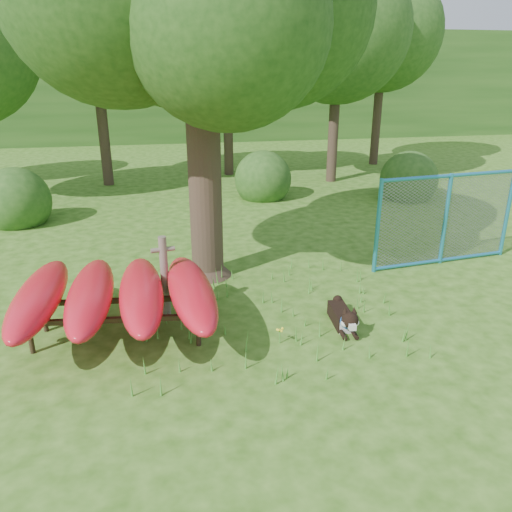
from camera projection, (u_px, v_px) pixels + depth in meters
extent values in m
plane|color=#285310|center=(259.00, 348.00, 7.41)|extent=(80.00, 80.00, 0.00)
cylinder|color=#32241B|center=(204.00, 152.00, 9.18)|extent=(0.72, 0.72, 4.89)
cone|color=#32241B|center=(208.00, 263.00, 9.95)|extent=(1.07, 1.07, 0.49)
sphere|color=#1B4012|center=(277.00, 9.00, 8.92)|extent=(3.52, 3.52, 3.52)
sphere|color=#1B4012|center=(228.00, 25.00, 7.38)|extent=(3.13, 3.13, 3.13)
cylinder|color=#32241B|center=(235.00, 114.00, 8.96)|extent=(1.39, 0.44, 1.04)
cylinder|color=#32241B|center=(175.00, 91.00, 8.96)|extent=(0.99, 0.84, 1.00)
cylinder|color=brown|center=(165.00, 278.00, 8.09)|extent=(0.15, 0.15, 1.41)
cylinder|color=brown|center=(163.00, 250.00, 7.92)|extent=(0.39, 0.14, 0.08)
cylinder|color=black|center=(31.00, 339.00, 7.20)|extent=(0.08, 0.08, 0.46)
cylinder|color=black|center=(198.00, 331.00, 7.40)|extent=(0.08, 0.08, 0.46)
cylinder|color=black|center=(44.00, 318.00, 7.80)|extent=(0.08, 0.08, 0.46)
cylinder|color=black|center=(199.00, 312.00, 8.00)|extent=(0.08, 0.08, 0.46)
cube|color=black|center=(114.00, 320.00, 7.21)|extent=(2.77, 0.38, 0.07)
cube|color=black|center=(121.00, 300.00, 7.81)|extent=(2.77, 0.38, 0.07)
ellipsoid|color=red|center=(39.00, 297.00, 7.33)|extent=(0.76, 2.80, 0.44)
ellipsoid|color=red|center=(91.00, 295.00, 7.39)|extent=(0.66, 2.78, 0.44)
ellipsoid|color=red|center=(141.00, 293.00, 7.45)|extent=(0.73, 2.80, 0.44)
ellipsoid|color=red|center=(191.00, 291.00, 7.51)|extent=(0.83, 2.82, 0.44)
cube|color=black|center=(340.00, 316.00, 8.10)|extent=(0.32, 0.73, 0.24)
cube|color=silver|center=(346.00, 325.00, 7.82)|extent=(0.23, 0.16, 0.22)
sphere|color=black|center=(350.00, 320.00, 7.58)|extent=(0.26, 0.26, 0.26)
cube|color=silver|center=(352.00, 326.00, 7.49)|extent=(0.11, 0.15, 0.09)
sphere|color=silver|center=(345.00, 323.00, 7.57)|extent=(0.12, 0.12, 0.12)
sphere|color=silver|center=(355.00, 323.00, 7.59)|extent=(0.12, 0.12, 0.12)
cone|color=black|center=(345.00, 311.00, 7.56)|extent=(0.12, 0.13, 0.13)
cone|color=black|center=(354.00, 310.00, 7.58)|extent=(0.10, 0.12, 0.13)
cylinder|color=black|center=(342.00, 334.00, 7.69)|extent=(0.10, 0.31, 0.07)
cylinder|color=black|center=(354.00, 333.00, 7.71)|extent=(0.10, 0.31, 0.07)
sphere|color=black|center=(338.00, 300.00, 8.43)|extent=(0.16, 0.16, 0.16)
torus|color=blue|center=(348.00, 321.00, 7.68)|extent=(0.26, 0.10, 0.25)
cylinder|color=teal|center=(378.00, 227.00, 9.86)|extent=(0.09, 0.09, 1.92)
cylinder|color=teal|center=(445.00, 220.00, 10.33)|extent=(0.09, 0.09, 1.92)
cylinder|color=teal|center=(507.00, 213.00, 10.79)|extent=(0.09, 0.09, 1.92)
cylinder|color=teal|center=(452.00, 176.00, 10.00)|extent=(3.19, 0.45, 0.07)
cylinder|color=teal|center=(440.00, 260.00, 10.64)|extent=(3.19, 0.45, 0.07)
plane|color=gray|center=(445.00, 220.00, 10.33)|extent=(3.18, 0.38, 3.20)
cylinder|color=#4A912F|center=(280.00, 337.00, 7.49)|extent=(0.02, 0.02, 0.22)
sphere|color=yellow|center=(280.00, 330.00, 7.45)|extent=(0.04, 0.04, 0.04)
sphere|color=yellow|center=(283.00, 328.00, 7.48)|extent=(0.04, 0.04, 0.04)
sphere|color=yellow|center=(277.00, 330.00, 7.49)|extent=(0.04, 0.04, 0.04)
sphere|color=yellow|center=(282.00, 331.00, 7.42)|extent=(0.04, 0.04, 0.04)
sphere|color=yellow|center=(279.00, 330.00, 7.43)|extent=(0.04, 0.04, 0.04)
cylinder|color=#32241B|center=(101.00, 108.00, 16.94)|extent=(0.36, 0.36, 5.25)
sphere|color=#244C18|center=(91.00, 11.00, 15.89)|extent=(5.20, 5.20, 5.20)
cylinder|color=#32241B|center=(228.00, 124.00, 18.94)|extent=(0.36, 0.36, 3.85)
sphere|color=#244C18|center=(227.00, 62.00, 18.17)|extent=(4.00, 4.00, 4.00)
cylinder|color=#32241B|center=(334.00, 114.00, 17.59)|extent=(0.36, 0.36, 4.76)
sphere|color=#244C18|center=(339.00, 30.00, 16.64)|extent=(4.80, 4.80, 4.80)
cylinder|color=#32241B|center=(378.00, 105.00, 20.88)|extent=(0.36, 0.36, 4.90)
sphere|color=#244C18|center=(384.00, 32.00, 19.89)|extent=(4.60, 4.60, 4.60)
sphere|color=#244C18|center=(20.00, 223.00, 13.37)|extent=(1.80, 1.80, 1.80)
sphere|color=#244C18|center=(407.00, 198.00, 15.96)|extent=(1.80, 1.80, 1.80)
sphere|color=#244C18|center=(263.00, 198.00, 16.04)|extent=(1.80, 1.80, 1.80)
cube|color=#244C18|center=(171.00, 84.00, 32.05)|extent=(80.00, 12.00, 6.00)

